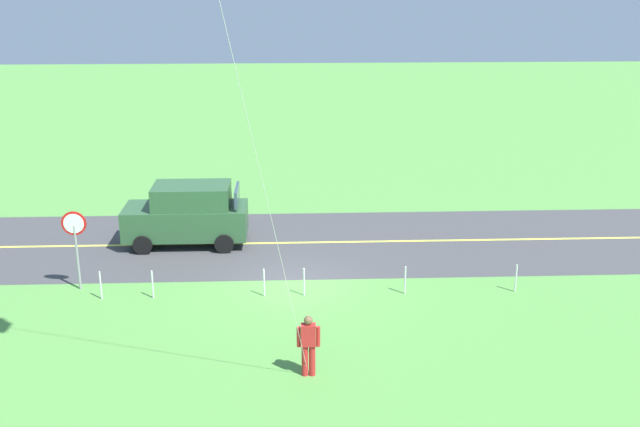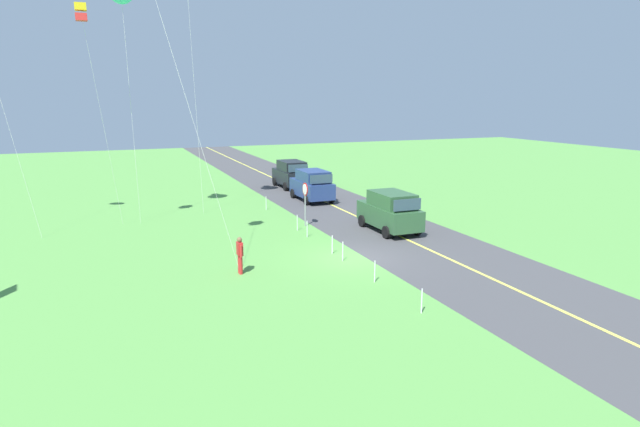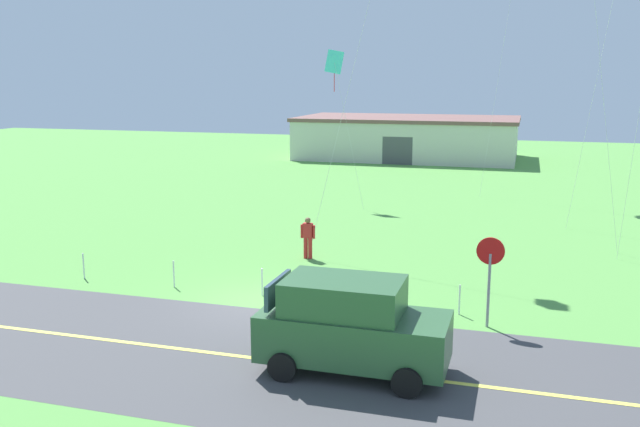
{
  "view_description": "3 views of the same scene",
  "coord_description": "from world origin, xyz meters",
  "px_view_note": "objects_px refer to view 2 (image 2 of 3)",
  "views": [
    {
      "loc": [
        0.19,
        21.98,
        9.55
      ],
      "look_at": [
        -0.7,
        1.27,
        2.83
      ],
      "focal_mm": 42.27,
      "sensor_mm": 36.0,
      "label": 1
    },
    {
      "loc": [
        -21.53,
        10.5,
        7.33
      ],
      "look_at": [
        -0.46,
        1.92,
        2.37
      ],
      "focal_mm": 29.86,
      "sensor_mm": 36.0,
      "label": 2
    },
    {
      "loc": [
        7.53,
        -18.83,
        6.82
      ],
      "look_at": [
        1.13,
        2.54,
        2.39
      ],
      "focal_mm": 38.61,
      "sensor_mm": 36.0,
      "label": 3
    }
  ],
  "objects_px": {
    "car_suv_foreground": "(390,211)",
    "car_parked_east_near": "(312,185)",
    "stop_sign": "(305,196)",
    "person_adult_near": "(240,254)",
    "kite_yellow_high": "(81,13)",
    "car_parked_east_far": "(291,174)"
  },
  "relations": [
    {
      "from": "car_parked_east_far",
      "to": "kite_yellow_high",
      "type": "relative_size",
      "value": 0.37
    },
    {
      "from": "person_adult_near",
      "to": "kite_yellow_high",
      "type": "distance_m",
      "value": 15.47
    },
    {
      "from": "person_adult_near",
      "to": "kite_yellow_high",
      "type": "height_order",
      "value": "kite_yellow_high"
    },
    {
      "from": "car_suv_foreground",
      "to": "person_adult_near",
      "type": "height_order",
      "value": "car_suv_foreground"
    },
    {
      "from": "car_suv_foreground",
      "to": "stop_sign",
      "type": "distance_m",
      "value": 4.96
    },
    {
      "from": "stop_sign",
      "to": "car_parked_east_near",
      "type": "bearing_deg",
      "value": -24.26
    },
    {
      "from": "car_parked_east_near",
      "to": "stop_sign",
      "type": "height_order",
      "value": "stop_sign"
    },
    {
      "from": "car_parked_east_far",
      "to": "person_adult_near",
      "type": "bearing_deg",
      "value": 155.33
    },
    {
      "from": "car_parked_east_far",
      "to": "kite_yellow_high",
      "type": "xyz_separation_m",
      "value": [
        -10.46,
        14.78,
        10.4
      ]
    },
    {
      "from": "stop_sign",
      "to": "kite_yellow_high",
      "type": "height_order",
      "value": "kite_yellow_high"
    },
    {
      "from": "car_suv_foreground",
      "to": "stop_sign",
      "type": "bearing_deg",
      "value": 53.53
    },
    {
      "from": "car_parked_east_near",
      "to": "person_adult_near",
      "type": "xyz_separation_m",
      "value": [
        -14.14,
        8.8,
        -0.29
      ]
    },
    {
      "from": "car_parked_east_near",
      "to": "stop_sign",
      "type": "xyz_separation_m",
      "value": [
        -7.13,
        3.21,
        0.65
      ]
    },
    {
      "from": "car_suv_foreground",
      "to": "person_adult_near",
      "type": "distance_m",
      "value": 10.39
    },
    {
      "from": "car_suv_foreground",
      "to": "car_parked_east_near",
      "type": "distance_m",
      "value": 10.08
    },
    {
      "from": "stop_sign",
      "to": "person_adult_near",
      "type": "bearing_deg",
      "value": 141.45
    },
    {
      "from": "car_parked_east_near",
      "to": "person_adult_near",
      "type": "bearing_deg",
      "value": 148.1
    },
    {
      "from": "car_suv_foreground",
      "to": "person_adult_near",
      "type": "bearing_deg",
      "value": 113.19
    },
    {
      "from": "person_adult_near",
      "to": "car_suv_foreground",
      "type": "bearing_deg",
      "value": -35.2
    },
    {
      "from": "car_parked_east_far",
      "to": "car_parked_east_near",
      "type": "bearing_deg",
      "value": 175.48
    },
    {
      "from": "stop_sign",
      "to": "car_suv_foreground",
      "type": "bearing_deg",
      "value": -126.47
    },
    {
      "from": "car_parked_east_far",
      "to": "kite_yellow_high",
      "type": "height_order",
      "value": "kite_yellow_high"
    }
  ]
}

